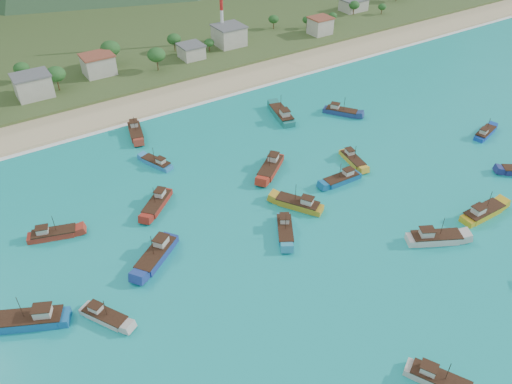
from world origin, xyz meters
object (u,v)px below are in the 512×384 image
boat_17 (136,132)px  boat_19 (485,133)px  boat_7 (105,316)px  boat_24 (157,255)px  boat_15 (341,112)px  boat_0 (483,213)px  boat_26 (439,380)px  boat_2 (285,230)px  boat_27 (342,179)px  boat_21 (353,160)px  boat_4 (271,168)px  boat_3 (298,204)px  boat_5 (157,204)px  boat_11 (157,163)px  boat_18 (435,238)px  boat_16 (53,234)px  boat_12 (282,115)px  boat_28 (32,320)px

boat_17 → boat_19: 97.19m
boat_7 → boat_24: (13.91, 9.07, 0.29)m
boat_15 → boat_24: size_ratio=0.86×
boat_0 → boat_26: (-40.50, -22.55, -0.14)m
boat_17 → boat_19: size_ratio=1.17×
boat_2 → boat_27: size_ratio=1.01×
boat_2 → boat_21: boat_2 is taller
boat_4 → boat_21: bearing=-149.3°
boat_3 → boat_21: 24.03m
boat_0 → boat_5: bearing=-124.9°
boat_11 → boat_17: size_ratio=0.83×
boat_4 → boat_11: bearing=14.9°
boat_2 → boat_18: size_ratio=0.87×
boat_0 → boat_24: size_ratio=0.98×
boat_16 → boat_11: bearing=132.2°
boat_16 → boat_24: boat_24 is taller
boat_7 → boat_27: size_ratio=0.93×
boat_11 → boat_18: boat_18 is taller
boat_5 → boat_16: (-22.61, 2.24, -0.06)m
boat_18 → boat_19: boat_18 is taller
boat_17 → boat_26: 98.44m
boat_11 → boat_12: (41.14, 3.20, 0.37)m
boat_4 → boat_28: (-61.47, -16.58, 0.09)m
boat_3 → boat_26: 47.94m
boat_7 → boat_26: boat_26 is taller
boat_2 → boat_4: 23.52m
boat_17 → boat_7: bearing=77.4°
boat_4 → boat_7: 55.27m
boat_27 → boat_2: bearing=111.2°
boat_3 → boat_21: bearing=-13.9°
boat_11 → boat_26: size_ratio=0.90×
boat_3 → boat_17: bearing=78.2°
boat_0 → boat_19: boat_0 is taller
boat_5 → boat_27: size_ratio=0.98×
boat_24 → boat_27: bearing=-125.8°
boat_18 → boat_24: (-50.54, 26.79, 0.06)m
boat_5 → boat_11: 17.07m
boat_15 → boat_28: (-95.98, -30.04, 0.24)m
boat_15 → boat_17: (-56.03, 21.68, 0.07)m
boat_24 → boat_28: bearing=61.6°
boat_4 → boat_21: size_ratio=1.18×
boat_3 → boat_11: boat_3 is taller
boat_17 → boat_27: (33.28, -48.42, -0.09)m
boat_5 → boat_27: bearing=-151.9°
boat_15 → boat_4: bearing=-13.8°
boat_19 → boat_28: size_ratio=0.76×
boat_5 → boat_7: boat_5 is taller
boat_21 → boat_28: size_ratio=0.75×
boat_16 → boat_17: bearing=152.7°
boat_0 → boat_15: 53.91m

